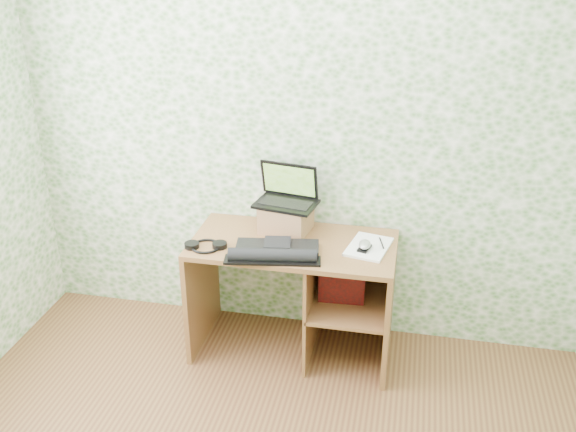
% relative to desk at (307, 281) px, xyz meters
% --- Properties ---
extents(wall_back, '(3.50, 0.00, 3.50)m').
position_rel_desk_xyz_m(wall_back, '(-0.08, 0.28, 0.82)').
color(wall_back, white).
rests_on(wall_back, ground).
extents(desk, '(1.20, 0.60, 0.75)m').
position_rel_desk_xyz_m(desk, '(0.00, 0.00, 0.00)').
color(desk, brown).
rests_on(desk, floor).
extents(riser, '(0.32, 0.28, 0.17)m').
position_rel_desk_xyz_m(riser, '(-0.15, 0.12, 0.35)').
color(riser, brown).
rests_on(riser, desk).
extents(laptop, '(0.39, 0.31, 0.24)m').
position_rel_desk_xyz_m(laptop, '(-0.15, 0.15, 0.49)').
color(laptop, black).
rests_on(laptop, riser).
extents(keyboard, '(0.55, 0.35, 0.07)m').
position_rel_desk_xyz_m(keyboard, '(-0.15, -0.20, 0.29)').
color(keyboard, black).
rests_on(keyboard, desk).
extents(headphones, '(0.24, 0.21, 0.03)m').
position_rel_desk_xyz_m(headphones, '(-0.56, -0.19, 0.28)').
color(headphones, black).
rests_on(headphones, desk).
extents(notepad, '(0.27, 0.35, 0.01)m').
position_rel_desk_xyz_m(notepad, '(0.36, -0.01, 0.28)').
color(notepad, white).
rests_on(notepad, desk).
extents(mouse, '(0.09, 0.12, 0.04)m').
position_rel_desk_xyz_m(mouse, '(0.34, -0.05, 0.30)').
color(mouse, '#BABABD').
rests_on(mouse, notepad).
extents(pen, '(0.04, 0.13, 0.01)m').
position_rel_desk_xyz_m(pen, '(0.43, 0.03, 0.29)').
color(pen, black).
rests_on(pen, notepad).
extents(red_box, '(0.28, 0.10, 0.33)m').
position_rel_desk_xyz_m(red_box, '(0.22, -0.03, 0.07)').
color(red_box, maroon).
rests_on(red_box, desk).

